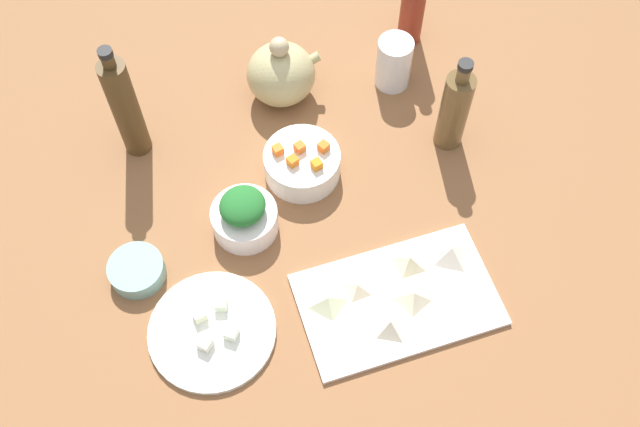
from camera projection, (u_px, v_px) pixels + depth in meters
The scene contains 26 objects.
tabletop at pixel (320, 231), 139.66cm from camera, with size 190.00×190.00×3.00cm, color brown.
cutting_board at pixel (398, 300), 130.38cm from camera, with size 34.59×20.83×1.00cm, color white.
plate_tofu at pixel (212, 331), 127.31cm from camera, with size 22.27×22.27×1.20cm, color white.
bowl_greens at pixel (245, 220), 135.95cm from camera, with size 12.32×12.32×5.56cm, color white.
bowl_carrots at pixel (302, 164), 142.00cm from camera, with size 14.79×14.79×5.85cm, color white.
bowl_small_side at pixel (137, 270), 131.82cm from camera, with size 10.05×10.05×3.58cm, color #78A298.
teapot at pixel (281, 73), 148.65cm from camera, with size 15.64×13.67×16.25cm.
bottle_1 at pixel (125, 107), 136.94cm from camera, with size 5.22×5.22×27.78cm.
bottle_2 at pixel (454, 110), 140.14cm from camera, with size 5.64×5.64×22.74cm.
drinking_glass_0 at pixel (394, 63), 151.06cm from camera, with size 7.30×7.30×11.62cm, color white.
carrot_cube_0 at pixel (293, 161), 137.71cm from camera, with size 1.80×1.80×1.80cm, color orange.
carrot_cube_1 at pixel (278, 150), 138.99cm from camera, with size 1.80×1.80×1.80cm, color orange.
carrot_cube_2 at pixel (300, 147), 139.28cm from camera, with size 1.80×1.80×1.80cm, color orange.
carrot_cube_3 at pixel (324, 147), 139.36cm from camera, with size 1.80×1.80×1.80cm, color orange.
carrot_cube_4 at pixel (317, 164), 137.33cm from camera, with size 1.80×1.80×1.80cm, color orange.
chopped_greens_mound at pixel (242, 206), 131.65cm from camera, with size 8.60×8.33×4.38cm, color #226728.
tofu_cube_0 at pixel (231, 333), 125.33cm from camera, with size 2.20×2.20×2.20cm, color white.
tofu_cube_1 at pixel (200, 315), 127.03cm from camera, with size 2.20×2.20×2.20cm, color #F4F5C9.
tofu_cube_2 at pixel (205, 344), 124.39cm from camera, with size 2.20×2.20×2.20cm, color #EDE9CE.
tofu_cube_3 at pixel (221, 304), 128.03cm from camera, with size 2.20×2.20×2.20cm, color white.
dumpling_0 at pixel (409, 261), 132.07cm from camera, with size 4.86×4.55×2.84cm, color beige.
dumpling_1 at pixel (413, 296), 128.58cm from camera, with size 4.99×4.91×2.90cm, color beige.
dumpling_2 at pixel (451, 252), 132.99cm from camera, with size 5.99×5.61×2.89cm, color beige.
dumpling_3 at pixel (357, 287), 129.88cm from camera, with size 4.04×3.95×2.10cm, color beige.
dumpling_4 at pixel (390, 325), 125.89cm from camera, with size 5.08×4.43×2.99cm, color beige.
dumpling_5 at pixel (328, 301), 128.26cm from camera, with size 5.33×4.99×2.73cm, color beige.
Camera 1 is at (-21.76, -63.48, 124.03)cm, focal length 41.25 mm.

